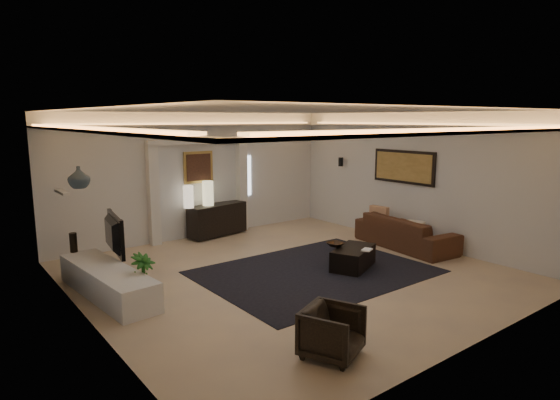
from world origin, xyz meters
TOP-DOWN VIEW (x-y plane):
  - floor at (0.00, 0.00)m, footprint 7.00×7.00m
  - ceiling at (0.00, 0.00)m, footprint 7.00×7.00m
  - wall_back at (0.00, 3.50)m, footprint 7.00×0.00m
  - wall_front at (0.00, -3.50)m, footprint 7.00×0.00m
  - wall_left at (-3.50, 0.00)m, footprint 0.00×7.00m
  - wall_right at (3.50, 0.00)m, footprint 0.00×7.00m
  - cove_soffit at (0.00, 0.00)m, footprint 7.00×7.00m
  - daylight_slit at (1.35, 3.48)m, footprint 0.25×0.03m
  - area_rug at (0.40, -0.20)m, footprint 4.00×3.00m
  - pilaster_left at (-1.15, 3.40)m, footprint 0.22×0.20m
  - pilaster_right at (1.15, 3.40)m, footprint 0.22×0.20m
  - alcove_header at (0.00, 3.40)m, footprint 2.52×0.20m
  - painting_frame at (0.00, 3.47)m, footprint 0.74×0.04m
  - painting_canvas at (0.00, 3.44)m, footprint 0.62×0.02m
  - art_panel_frame at (3.47, 0.30)m, footprint 0.04×1.64m
  - art_panel_gold at (3.44, 0.30)m, footprint 0.02×1.50m
  - wall_sconce at (3.38, 2.20)m, footprint 0.12×0.12m
  - wall_niche at (-3.44, 1.40)m, footprint 0.10×0.55m
  - console at (0.35, 3.25)m, footprint 1.52×0.69m
  - lamp_left at (-0.39, 3.25)m, footprint 0.29×0.29m
  - lamp_right at (0.12, 3.25)m, footprint 0.33×0.33m
  - media_ledge at (-2.98, 0.95)m, footprint 0.83×2.52m
  - tv at (-2.69, 1.70)m, footprint 1.20×0.33m
  - figurine at (-3.15, 2.19)m, footprint 0.13×0.13m
  - ginger_jar at (-3.15, 1.51)m, footprint 0.42×0.42m
  - plant at (-2.61, 0.37)m, footprint 0.57×0.57m
  - sofa at (3.08, -0.13)m, footprint 2.40×1.16m
  - throw_blanket at (3.15, -0.27)m, footprint 0.56×0.50m
  - throw_pillow at (3.15, 0.69)m, footprint 0.19×0.47m
  - coffee_table at (1.12, -0.46)m, footprint 1.16×0.93m
  - bowl at (0.92, -0.18)m, footprint 0.34×0.34m
  - magazine at (1.18, -0.74)m, footprint 0.26×0.23m
  - armchair at (-1.51, -2.63)m, footprint 0.85×0.86m

SIDE VIEW (x-z plane):
  - floor at x=0.00m, z-range 0.00..0.00m
  - area_rug at x=0.40m, z-range 0.00..0.01m
  - coffee_table at x=1.12m, z-range 0.02..0.39m
  - media_ledge at x=-2.98m, z-range -0.01..0.46m
  - armchair at x=-1.51m, z-range 0.00..0.60m
  - sofa at x=3.08m, z-range 0.00..0.68m
  - plant at x=-2.61m, z-range 0.00..0.75m
  - console at x=0.35m, z-range 0.03..0.77m
  - magazine at x=1.18m, z-range 0.41..0.44m
  - bowl at x=0.92m, z-range 0.41..0.49m
  - throw_blanket at x=3.15m, z-range 0.52..0.58m
  - throw_pillow at x=3.15m, z-range 0.32..0.78m
  - figurine at x=-3.15m, z-range 0.47..0.81m
  - tv at x=-2.69m, z-range 0.45..1.14m
  - lamp_left at x=-0.39m, z-range 0.84..1.34m
  - lamp_right at x=0.12m, z-range 0.80..1.38m
  - pilaster_left at x=-1.15m, z-range 0.00..2.20m
  - pilaster_right at x=1.15m, z-range 0.00..2.20m
  - daylight_slit at x=1.35m, z-range 0.85..1.85m
  - wall_back at x=0.00m, z-range -2.05..4.95m
  - wall_front at x=0.00m, z-range -2.05..4.95m
  - wall_left at x=-3.50m, z-range -2.05..4.95m
  - wall_right at x=3.50m, z-range -2.05..4.95m
  - painting_frame at x=0.00m, z-range 1.28..2.02m
  - painting_canvas at x=0.00m, z-range 1.34..1.96m
  - wall_niche at x=-3.44m, z-range 1.63..1.67m
  - wall_sconce at x=3.38m, z-range 1.57..1.79m
  - art_panel_gold at x=3.44m, z-range 1.39..2.01m
  - art_panel_frame at x=3.47m, z-range 1.33..2.07m
  - ginger_jar at x=-3.15m, z-range 1.67..2.02m
  - alcove_header at x=0.00m, z-range 2.19..2.31m
  - cove_soffit at x=0.00m, z-range 2.60..2.64m
  - ceiling at x=0.00m, z-range 2.90..2.90m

